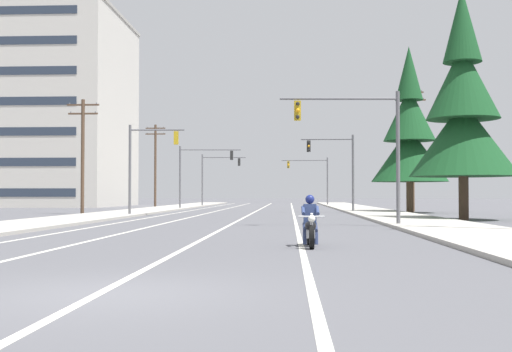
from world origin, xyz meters
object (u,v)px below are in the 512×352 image
Objects in this scene: traffic_signal_far_right at (314,173)px; conifer_tree_right_verge_far at (409,136)px; traffic_signal_near_right at (363,136)px; apartment_building_far_left_block at (6,111)px; utility_pole_left_far at (155,163)px; conifer_tree_right_verge_near at (463,113)px; traffic_signal_far_left at (215,172)px; traffic_signal_mid_right at (338,162)px; utility_pole_left_near at (83,152)px; motorcycle_with_rider at (310,226)px; traffic_signal_mid_left at (198,167)px; utility_pole_right_far at (413,145)px; traffic_signal_near_left at (145,157)px.

conifer_tree_right_verge_far reaches higher than traffic_signal_far_right.
apartment_building_far_left_block is (-38.22, 48.06, 7.61)m from traffic_signal_near_right.
utility_pole_left_far is 42.09m from conifer_tree_right_verge_near.
traffic_signal_near_right is at bearing -105.64° from conifer_tree_right_verge_far.
conifer_tree_right_verge_near reaches higher than traffic_signal_far_left.
traffic_signal_near_right is 1.00× the size of traffic_signal_far_right.
traffic_signal_far_left is at bearing 116.96° from traffic_signal_mid_right.
utility_pole_left_near is (-18.54, 17.01, 0.47)m from traffic_signal_near_right.
traffic_signal_mid_right is 0.67× the size of utility_pole_left_far.
traffic_signal_mid_left is (-9.52, 44.97, 3.58)m from motorcycle_with_rider.
traffic_signal_far_left is 28.87m from utility_pole_right_far.
utility_pole_left_far is 31.45m from conifer_tree_right_verge_far.
conifer_tree_right_verge_near is (9.37, 19.23, 5.56)m from motorcycle_with_rider.
traffic_signal_far_right is at bearing 34.41° from utility_pole_left_far.
traffic_signal_near_left is 0.67× the size of utility_pole_left_far.
conifer_tree_right_verge_near is at bearing -16.91° from traffic_signal_near_left.
traffic_signal_near_right is 45.56m from utility_pole_left_far.
traffic_signal_far_right is at bearing 91.27° from traffic_signal_mid_right.
traffic_signal_near_right is 21.94m from traffic_signal_mid_right.
conifer_tree_right_verge_far is (24.43, -19.78, 1.07)m from utility_pole_left_far.
conifer_tree_right_verge_near is (19.74, -6.00, 2.12)m from traffic_signal_near_left.
conifer_tree_right_verge_far reaches higher than motorcycle_with_rider.
conifer_tree_right_verge_far is 51.80m from apartment_building_far_left_block.
traffic_signal_near_right is 10.38m from conifer_tree_right_verge_near.
traffic_signal_mid_right is 0.21× the size of apartment_building_far_left_block.
traffic_signal_near_right is 1.00× the size of traffic_signal_near_left.
utility_pole_right_far is (25.59, 8.44, 1.01)m from utility_pole_left_near.
traffic_signal_mid_right is at bearing 113.16° from conifer_tree_right_verge_near.
conifer_tree_right_verge_near is (18.89, -25.74, 1.98)m from traffic_signal_mid_left.
utility_pole_left_far reaches higher than traffic_signal_far_left.
traffic_signal_mid_right and traffic_signal_far_right have the same top height.
conifer_tree_right_verge_far is at bearing -32.10° from traffic_signal_mid_left.
apartment_building_far_left_block is (-25.90, 14.54, 7.58)m from traffic_signal_mid_left.
conifer_tree_right_verge_near is at bearing -41.97° from apartment_building_far_left_block.
traffic_signal_mid_right is 1.00× the size of traffic_signal_far_left.
traffic_signal_far_right is 0.21× the size of apartment_building_far_left_block.
apartment_building_far_left_block reaches higher than utility_pole_right_far.
traffic_signal_mid_left is 21.88m from conifer_tree_right_verge_far.
traffic_signal_near_left and traffic_signal_far_left have the same top height.
traffic_signal_near_right and traffic_signal_mid_left have the same top height.
traffic_signal_mid_left is 23.89m from traffic_signal_far_right.
traffic_signal_near_right is 1.00× the size of traffic_signal_mid_right.
utility_pole_right_far is at bearing -75.79° from traffic_signal_far_right.
conifer_tree_right_verge_far is (6.34, -32.17, 1.90)m from traffic_signal_far_right.
utility_pole_left_near is 0.64× the size of conifer_tree_right_verge_far.
traffic_signal_far_left is at bearing 126.28° from conifer_tree_right_verge_far.
utility_pole_left_near is 0.80× the size of utility_pole_right_far.
conifer_tree_right_verge_near reaches higher than utility_pole_left_near.
utility_pole_left_far is (-15.49, 53.17, 4.41)m from motorcycle_with_rider.
utility_pole_left_near is at bearing -161.76° from utility_pole_right_far.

